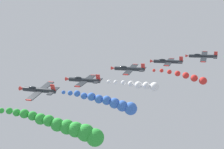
{
  "coord_description": "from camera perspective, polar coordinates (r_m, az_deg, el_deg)",
  "views": [
    {
      "loc": [
        -68.12,
        -27.23,
        138.51
      ],
      "look_at": [
        0.0,
        0.0,
        128.85
      ],
      "focal_mm": 42.74,
      "sensor_mm": 36.0,
      "label": 1
    }
  ],
  "objects": [
    {
      "name": "airplane_left_outer",
      "position": [
        77.65,
        3.62,
        1.23
      ],
      "size": [
        9.41,
        10.35,
        3.06
      ],
      "rotation": [
        0.0,
        -0.22,
        0.0
      ],
      "color": "#23282D"
    },
    {
      "name": "airplane_left_inner",
      "position": [
        66.06,
        -15.47,
        -3.19
      ],
      "size": [
        9.23,
        10.35,
        3.4
      ],
      "rotation": [
        0.0,
        -0.3,
        0.0
      ],
      "color": "#23282D"
    },
    {
      "name": "smoke_trail_right_inner",
      "position": [
        65.26,
        6.43,
        -2.32
      ],
      "size": [
        2.23,
        13.6,
        2.24
      ],
      "color": "white"
    },
    {
      "name": "smoke_trail_left_outer",
      "position": [
        72.98,
        16.0,
        -0.45
      ],
      "size": [
        3.6,
        14.73,
        3.51
      ],
      "color": "red"
    },
    {
      "name": "smoke_trail_lead",
      "position": [
        50.92,
        -9.4,
        -11.18
      ],
      "size": [
        3.79,
        24.08,
        5.73
      ],
      "color": "green"
    },
    {
      "name": "airplane_right_inner",
      "position": [
        71.22,
        -6.07,
        -1.17
      ],
      "size": [
        9.46,
        10.35,
        2.91
      ],
      "rotation": [
        0.0,
        -0.19,
        0.0
      ],
      "color": "#23282D"
    },
    {
      "name": "smoke_trail_left_inner",
      "position": [
        58.28,
        0.03,
        -6.11
      ],
      "size": [
        3.67,
        17.53,
        4.79
      ],
      "color": "blue"
    },
    {
      "name": "airplane_right_outer",
      "position": [
        86.48,
        11.74,
        2.74
      ],
      "size": [
        9.48,
        10.35,
        2.84
      ],
      "rotation": [
        0.0,
        -0.17,
        0.0
      ],
      "color": "#23282D"
    },
    {
      "name": "airplane_trailing",
      "position": [
        95.75,
        18.74,
        3.75
      ],
      "size": [
        9.16,
        10.35,
        3.51
      ],
      "rotation": [
        0.0,
        -0.33,
        0.0
      ],
      "color": "#23282D"
    }
  ]
}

